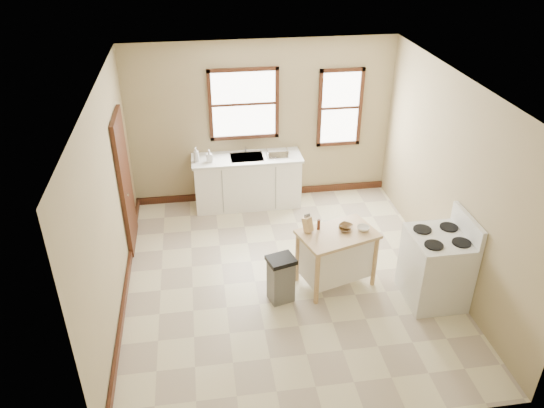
{
  "coord_description": "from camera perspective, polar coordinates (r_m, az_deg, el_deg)",
  "views": [
    {
      "loc": [
        -1.08,
        -5.91,
        4.69
      ],
      "look_at": [
        -0.14,
        0.4,
        1.01
      ],
      "focal_mm": 35.0,
      "sensor_mm": 36.0,
      "label": 1
    }
  ],
  "objects": [
    {
      "name": "floor",
      "position": [
        7.63,
        1.49,
        -8.03
      ],
      "size": [
        5.0,
        5.0,
        0.0
      ],
      "primitive_type": "plane",
      "color": "#B1A28D",
      "rests_on": "ground"
    },
    {
      "name": "ceiling",
      "position": [
        6.3,
        1.82,
        12.46
      ],
      "size": [
        5.0,
        5.0,
        0.0
      ],
      "primitive_type": "plane",
      "rotation": [
        3.14,
        0.0,
        0.0
      ],
      "color": "white",
      "rests_on": "ground"
    },
    {
      "name": "wall_back",
      "position": [
        9.1,
        -1.11,
        8.73
      ],
      "size": [
        4.5,
        0.04,
        2.8
      ],
      "primitive_type": "cube",
      "color": "tan",
      "rests_on": "ground"
    },
    {
      "name": "wall_left",
      "position": [
        6.87,
        -17.18,
        -0.16
      ],
      "size": [
        0.04,
        5.0,
        2.8
      ],
      "primitive_type": "cube",
      "color": "tan",
      "rests_on": "ground"
    },
    {
      "name": "wall_right",
      "position": [
        7.55,
        18.73,
        2.38
      ],
      "size": [
        0.04,
        5.0,
        2.8
      ],
      "primitive_type": "cube",
      "color": "tan",
      "rests_on": "ground"
    },
    {
      "name": "window_main",
      "position": [
        8.93,
        -3.06,
        10.67
      ],
      "size": [
        1.17,
        0.06,
        1.22
      ],
      "primitive_type": null,
      "color": "#351F0E",
      "rests_on": "wall_back"
    },
    {
      "name": "window_side",
      "position": [
        9.27,
        7.33,
        10.22
      ],
      "size": [
        0.77,
        0.06,
        1.37
      ],
      "primitive_type": null,
      "color": "#351F0E",
      "rests_on": "wall_back"
    },
    {
      "name": "door_left",
      "position": [
        8.16,
        -15.52,
        2.26
      ],
      "size": [
        0.06,
        0.9,
        2.1
      ],
      "primitive_type": "cube",
      "color": "#351F0E",
      "rests_on": "ground"
    },
    {
      "name": "baseboard_back",
      "position": [
        9.64,
        -1.01,
        1.22
      ],
      "size": [
        4.5,
        0.04,
        0.12
      ],
      "primitive_type": "cube",
      "color": "#351F0E",
      "rests_on": "ground"
    },
    {
      "name": "baseboard_left",
      "position": [
        7.6,
        -15.45,
        -8.92
      ],
      "size": [
        0.04,
        5.0,
        0.12
      ],
      "primitive_type": "cube",
      "color": "#351F0E",
      "rests_on": "ground"
    },
    {
      "name": "sink_counter",
      "position": [
        9.19,
        -2.66,
        2.48
      ],
      "size": [
        1.86,
        0.62,
        0.92
      ],
      "primitive_type": null,
      "color": "white",
      "rests_on": "ground"
    },
    {
      "name": "faucet",
      "position": [
        9.1,
        -2.87,
        6.18
      ],
      "size": [
        0.03,
        0.03,
        0.22
      ],
      "primitive_type": "cylinder",
      "color": "silver",
      "rests_on": "sink_counter"
    },
    {
      "name": "soap_bottle_a",
      "position": [
        8.85,
        -8.16,
        5.3
      ],
      "size": [
        0.12,
        0.12,
        0.25
      ],
      "primitive_type": "imported",
      "rotation": [
        0.0,
        0.0,
        -0.31
      ],
      "color": "#B2B2B2",
      "rests_on": "sink_counter"
    },
    {
      "name": "soap_bottle_b",
      "position": [
        8.82,
        -6.76,
        5.16
      ],
      "size": [
        0.1,
        0.1,
        0.21
      ],
      "primitive_type": "imported",
      "rotation": [
        0.0,
        0.0,
        0.06
      ],
      "color": "#B2B2B2",
      "rests_on": "sink_counter"
    },
    {
      "name": "dish_rack",
      "position": [
        8.99,
        0.58,
        5.45
      ],
      "size": [
        0.43,
        0.38,
        0.09
      ],
      "primitive_type": null,
      "rotation": [
        0.0,
        0.0,
        0.35
      ],
      "color": "silver",
      "rests_on": "sink_counter"
    },
    {
      "name": "kitchen_island",
      "position": [
        7.37,
        6.9,
        -5.8
      ],
      "size": [
        1.16,
        0.91,
        0.83
      ],
      "primitive_type": null,
      "rotation": [
        0.0,
        0.0,
        0.3
      ],
      "color": "tan",
      "rests_on": "ground"
    },
    {
      "name": "knife_block",
      "position": [
        7.08,
        3.86,
        -2.28
      ],
      "size": [
        0.14,
        0.14,
        0.2
      ],
      "primitive_type": null,
      "rotation": [
        0.0,
        0.0,
        0.63
      ],
      "color": "tan",
      "rests_on": "kitchen_island"
    },
    {
      "name": "pepper_grinder",
      "position": [
        7.15,
        5.04,
        -2.22
      ],
      "size": [
        0.06,
        0.06,
        0.15
      ],
      "primitive_type": "cylinder",
      "rotation": [
        0.0,
        0.0,
        0.52
      ],
      "color": "#442012",
      "rests_on": "kitchen_island"
    },
    {
      "name": "bowl_a",
      "position": [
        7.18,
        7.82,
        -2.73
      ],
      "size": [
        0.17,
        0.17,
        0.04
      ],
      "primitive_type": "imported",
      "rotation": [
        0.0,
        0.0,
        0.04
      ],
      "color": "brown",
      "rests_on": "kitchen_island"
    },
    {
      "name": "bowl_b",
      "position": [
        7.25,
        7.94,
        -2.38
      ],
      "size": [
        0.25,
        0.25,
        0.04
      ],
      "primitive_type": "imported",
      "rotation": [
        0.0,
        0.0,
        0.79
      ],
      "color": "brown",
      "rests_on": "kitchen_island"
    },
    {
      "name": "bowl_c",
      "position": [
        7.23,
        9.78,
        -2.6
      ],
      "size": [
        0.22,
        0.22,
        0.05
      ],
      "primitive_type": "imported",
      "rotation": [
        0.0,
        0.0,
        0.38
      ],
      "color": "white",
      "rests_on": "kitchen_island"
    },
    {
      "name": "trash_bin",
      "position": [
        7.07,
        0.96,
        -8.06
      ],
      "size": [
        0.41,
        0.37,
        0.67
      ],
      "primitive_type": null,
      "rotation": [
        0.0,
        0.0,
        0.27
      ],
      "color": "slate",
      "rests_on": "ground"
    },
    {
      "name": "gas_stove",
      "position": [
        7.26,
        17.34,
        -5.7
      ],
      "size": [
        0.79,
        0.8,
        1.25
      ],
      "primitive_type": null,
      "color": "silver",
      "rests_on": "ground"
    }
  ]
}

